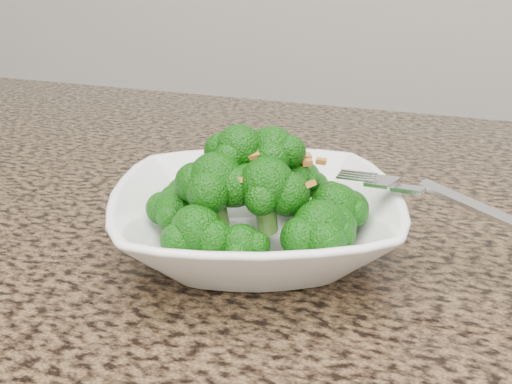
% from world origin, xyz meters
% --- Properties ---
extents(granite_counter, '(1.64, 1.04, 0.03)m').
position_xyz_m(granite_counter, '(0.00, 0.30, 0.89)').
color(granite_counter, brown).
rests_on(granite_counter, cabinet).
extents(bowl, '(0.28, 0.28, 0.05)m').
position_xyz_m(bowl, '(0.00, 0.34, 0.93)').
color(bowl, white).
rests_on(bowl, granite_counter).
extents(broccoli_pile, '(0.19, 0.19, 0.07)m').
position_xyz_m(broccoli_pile, '(0.00, 0.34, 0.99)').
color(broccoli_pile, '#11570A').
rests_on(broccoli_pile, bowl).
extents(garlic_topping, '(0.11, 0.11, 0.01)m').
position_xyz_m(garlic_topping, '(0.00, 0.34, 1.02)').
color(garlic_topping, orange).
rests_on(garlic_topping, broccoli_pile).
extents(fork, '(0.19, 0.08, 0.01)m').
position_xyz_m(fork, '(0.11, 0.36, 0.96)').
color(fork, silver).
rests_on(fork, bowl).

